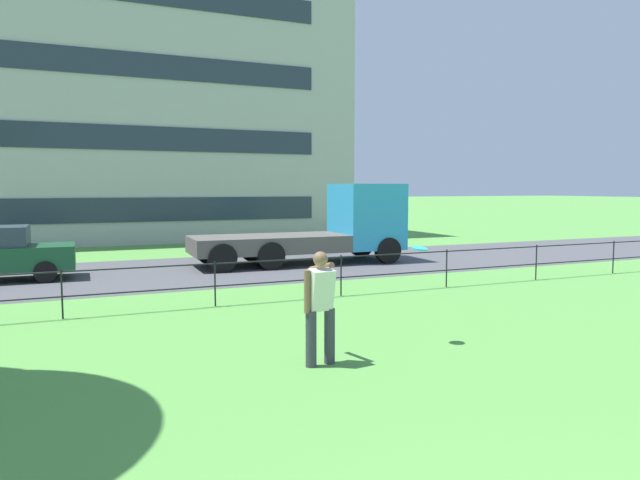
% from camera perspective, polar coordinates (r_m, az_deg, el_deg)
% --- Properties ---
extents(street_strip, '(80.00, 7.13, 0.01)m').
position_cam_1_polar(street_strip, '(18.56, -14.39, -3.06)').
color(street_strip, '#4C4C51').
rests_on(street_strip, ground).
extents(park_fence, '(30.84, 0.04, 1.00)m').
position_cam_1_polar(park_fence, '(12.92, -10.34, -3.57)').
color(park_fence, black).
rests_on(park_fence, ground).
extents(person_thrower, '(0.51, 0.82, 1.69)m').
position_cam_1_polar(person_thrower, '(8.50, -0.02, -6.34)').
color(person_thrower, '#383842').
rests_on(person_thrower, ground).
extents(frisbee, '(0.34, 0.34, 0.07)m').
position_cam_1_polar(frisbee, '(9.69, 9.80, -0.82)').
color(frisbee, '#2DB2C6').
extents(flatbed_truck_left, '(7.37, 2.63, 2.75)m').
position_cam_1_polar(flatbed_truck_left, '(20.20, 0.83, 1.22)').
color(flatbed_truck_left, '#2D99D1').
rests_on(flatbed_truck_left, ground).
extents(apartment_building_background, '(31.16, 12.95, 13.33)m').
position_cam_1_polar(apartment_building_background, '(34.00, -26.56, 11.49)').
color(apartment_building_background, '#B7B2AD').
rests_on(apartment_building_background, ground).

